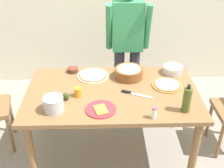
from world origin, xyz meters
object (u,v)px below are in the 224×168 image
object	(u,v)px
dining_table	(112,99)
popcorn_bowl	(129,72)
person_cook	(128,42)
salt_shaker	(154,113)
steel_pot	(53,104)
avocado	(66,96)
olive_oil_bottle	(187,100)
mixing_bowl_steel	(173,70)
pizza_cooked_on_tray	(167,85)
small_sauce_bowl	(73,69)
plate_with_slice	(101,109)
pizza_raw_on_board	(93,76)
cup_orange	(78,92)
chef_knife	(133,94)

from	to	relation	value
dining_table	popcorn_bowl	xyz separation A→B (m)	(0.17, 0.26, 0.15)
person_cook	salt_shaker	size ratio (longest dim) A/B	15.28
steel_pot	avocado	xyz separation A→B (m)	(0.09, 0.16, -0.03)
olive_oil_bottle	mixing_bowl_steel	bearing A→B (deg)	87.29
mixing_bowl_steel	avocado	size ratio (longest dim) A/B	2.86
pizza_cooked_on_tray	steel_pot	bearing A→B (deg)	-160.39
dining_table	mixing_bowl_steel	bearing A→B (deg)	27.68
small_sauce_bowl	avocado	bearing A→B (deg)	-91.25
dining_table	small_sauce_bowl	distance (m)	0.57
plate_with_slice	pizza_raw_on_board	bearing A→B (deg)	98.17
cup_orange	steel_pot	bearing A→B (deg)	-131.33
pizza_cooked_on_tray	plate_with_slice	distance (m)	0.74
pizza_cooked_on_tray	mixing_bowl_steel	bearing A→B (deg)	67.12
popcorn_bowl	cup_orange	world-z (taller)	popcorn_bowl
dining_table	pizza_cooked_on_tray	world-z (taller)	pizza_cooked_on_tray
small_sauce_bowl	salt_shaker	distance (m)	1.08
popcorn_bowl	plate_with_slice	bearing A→B (deg)	-116.86
cup_orange	salt_shaker	distance (m)	0.72
person_cook	avocado	bearing A→B (deg)	-124.55
mixing_bowl_steel	pizza_raw_on_board	bearing A→B (deg)	-176.82
avocado	chef_knife	bearing A→B (deg)	6.96
person_cook	olive_oil_bottle	world-z (taller)	person_cook
pizza_raw_on_board	small_sauce_bowl	bearing A→B (deg)	154.54
person_cook	avocado	xyz separation A→B (m)	(-0.61, -0.88, -0.14)
pizza_cooked_on_tray	popcorn_bowl	distance (m)	0.40
olive_oil_bottle	plate_with_slice	bearing A→B (deg)	177.52
popcorn_bowl	steel_pot	bearing A→B (deg)	-141.09
person_cook	olive_oil_bottle	bearing A→B (deg)	-69.25
salt_shaker	chef_knife	distance (m)	0.38
popcorn_bowl	mixing_bowl_steel	xyz separation A→B (m)	(0.46, 0.07, -0.02)
steel_pot	cup_orange	xyz separation A→B (m)	(0.19, 0.21, -0.02)
popcorn_bowl	cup_orange	size ratio (longest dim) A/B	3.29
plate_with_slice	olive_oil_bottle	world-z (taller)	olive_oil_bottle
pizza_cooked_on_tray	steel_pot	distance (m)	1.09
plate_with_slice	pizza_cooked_on_tray	bearing A→B (deg)	30.53
popcorn_bowl	chef_knife	distance (m)	0.32
small_sauce_bowl	salt_shaker	world-z (taller)	salt_shaker
dining_table	salt_shaker	world-z (taller)	salt_shaker
popcorn_bowl	steel_pot	size ratio (longest dim) A/B	1.61
person_cook	salt_shaker	distance (m)	1.18
pizza_raw_on_board	avocado	size ratio (longest dim) A/B	4.55
dining_table	small_sauce_bowl	world-z (taller)	small_sauce_bowl
chef_knife	olive_oil_bottle	bearing A→B (deg)	-32.90
olive_oil_bottle	cup_orange	world-z (taller)	olive_oil_bottle
pizza_cooked_on_tray	chef_knife	xyz separation A→B (m)	(-0.34, -0.14, -0.00)
popcorn_bowl	steel_pot	world-z (taller)	steel_pot
olive_oil_bottle	pizza_cooked_on_tray	bearing A→B (deg)	100.35
pizza_raw_on_board	popcorn_bowl	world-z (taller)	popcorn_bowl
steel_pot	cup_orange	bearing A→B (deg)	48.67
cup_orange	person_cook	bearing A→B (deg)	58.51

